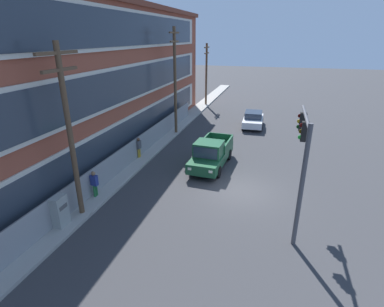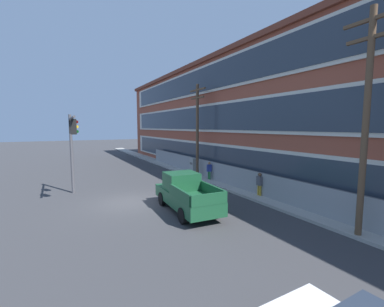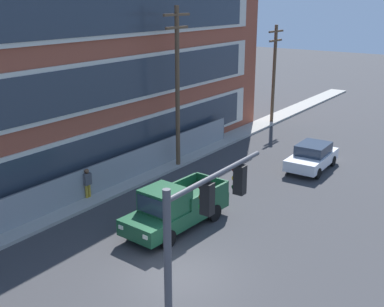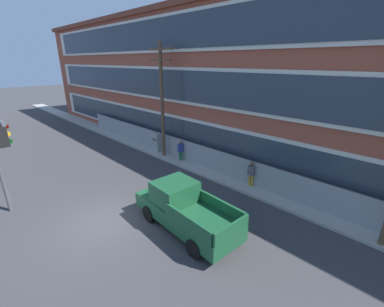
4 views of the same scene
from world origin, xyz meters
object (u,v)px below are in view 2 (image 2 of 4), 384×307
Objects in this scene: traffic_signal_mast at (72,139)px; electrical_cabinet at (193,167)px; pickup_truck_dark_green at (186,194)px; utility_pole_midblock at (366,116)px; pedestrian_near_cabinet at (259,183)px; utility_pole_near_corner at (197,127)px; pedestrian_by_fence at (209,170)px.

traffic_signal_mast is 3.29× the size of electrical_cabinet.
pickup_truck_dark_green is 9.30m from utility_pole_midblock.
pickup_truck_dark_green is at bearing -89.77° from pedestrian_near_cabinet.
pickup_truck_dark_green reaches higher than pedestrian_near_cabinet.
electrical_cabinet is (-1.23, 0.25, -3.90)m from utility_pole_near_corner.
traffic_signal_mast is at bearing -88.98° from pedestrian_by_fence.
pedestrian_near_cabinet is (9.01, 0.15, 0.12)m from electrical_cabinet.
pedestrian_near_cabinet is at bearing 174.47° from utility_pole_midblock.
utility_pole_midblock is at bearing -2.22° from pedestrian_by_fence.
pedestrian_by_fence is (-6.11, 5.37, 0.01)m from pickup_truck_dark_green.
utility_pole_midblock reaches higher than traffic_signal_mast.
pedestrian_by_fence is at bearing -178.55° from pedestrian_near_cabinet.
traffic_signal_mast reaches higher than electrical_cabinet.
electrical_cabinet is (-15.75, 0.50, -4.33)m from utility_pole_midblock.
electrical_cabinet is at bearing 178.18° from utility_pole_midblock.
utility_pole_near_corner is 0.90× the size of utility_pole_midblock.
utility_pole_midblock is (12.64, 10.25, 1.24)m from traffic_signal_mast.
pedestrian_near_cabinet is 6.09m from pedestrian_by_fence.
utility_pole_near_corner reaches higher than electrical_cabinet.
pedestrian_by_fence is (1.69, 0.25, -3.77)m from utility_pole_near_corner.
pedestrian_near_cabinet is (-6.74, 0.65, -4.21)m from utility_pole_midblock.
utility_pole_midblock reaches higher than utility_pole_near_corner.
pickup_truck_dark_green is 10.07m from utility_pole_near_corner.
utility_pole_near_corner reaches higher than pedestrian_near_cabinet.
electrical_cabinet reaches higher than pedestrian_by_fence.
traffic_signal_mast reaches higher than pedestrian_near_cabinet.
utility_pole_near_corner is 4.10m from electrical_cabinet.
utility_pole_midblock is 7.97m from pedestrian_near_cabinet.
utility_pole_midblock reaches higher than pedestrian_by_fence.
utility_pole_near_corner is (-7.80, 5.12, 3.78)m from pickup_truck_dark_green.
traffic_signal_mast is 0.66× the size of utility_pole_near_corner.
pickup_truck_dark_green is at bearing -33.25° from utility_pole_near_corner.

